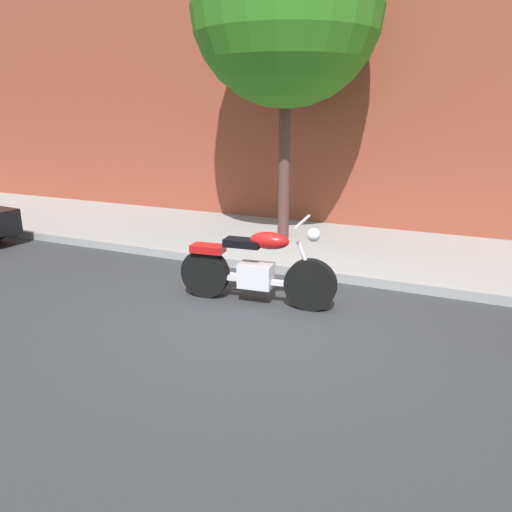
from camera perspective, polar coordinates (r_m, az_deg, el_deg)
ground_plane at (r=6.27m, az=-0.22°, el=-6.62°), size 60.00×60.00×0.00m
sidewalk at (r=9.06m, az=8.04°, el=1.05°), size 25.90×3.20×0.14m
motorcycle at (r=6.45m, az=0.00°, el=-1.53°), size 2.12×0.70×1.17m
street_tree at (r=9.23m, az=3.56°, el=26.56°), size 3.24×3.24×5.71m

